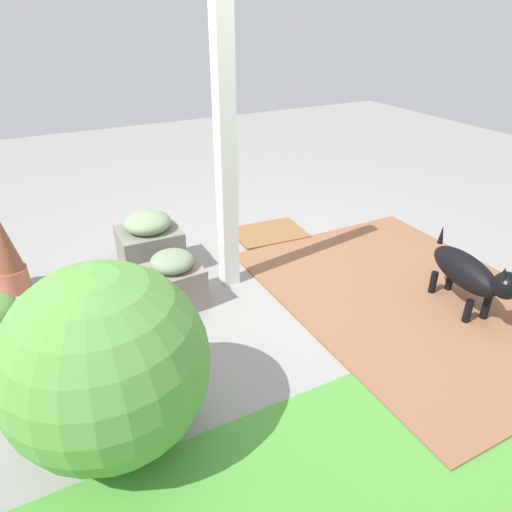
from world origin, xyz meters
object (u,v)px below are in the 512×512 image
Objects in this scene: porch_pillar at (226,153)px; terracotta_pot_spiky at (6,253)px; stone_planter_nearest at (150,244)px; dog at (470,273)px; doormat at (269,233)px; stone_planter_near at (174,281)px; round_shrub at (106,364)px.

porch_pillar is 1.78m from terracotta_pot_spiky.
dog reaches higher than stone_planter_nearest.
doormat is at bearing -70.61° from dog.
stone_planter_near is (0.48, 0.12, -0.82)m from porch_pillar.
porch_pillar is 0.96m from stone_planter_near.
dog is (-1.78, 1.01, 0.10)m from stone_planter_near.
round_shrub is at bearing 102.23° from terracotta_pot_spiky.
round_shrub is at bearing 57.30° from stone_planter_near.
stone_planter_near is 0.45× the size of round_shrub.
stone_planter_nearest is 1.20m from doormat.
dog is at bearing 150.42° from stone_planter_near.
terracotta_pot_spiky reaches higher than doormat.
stone_planter_near is 0.56× the size of dog.
dog is (-1.30, 1.13, -0.72)m from porch_pillar.
doormat is at bearing -173.61° from stone_planter_nearest.
stone_planter_nearest is (0.48, -0.47, -0.79)m from porch_pillar.
doormat is at bearing -148.52° from stone_planter_near.
round_shrub reaches higher than stone_planter_near.
stone_planter_nearest is at bearing -41.88° from dog.
stone_planter_near reaches higher than doormat.
doormat is at bearing -139.08° from porch_pillar.
stone_planter_near is 0.66× the size of terracotta_pot_spiky.
terracotta_pot_spiky reaches higher than stone_planter_nearest.
dog is at bearing 138.12° from stone_planter_nearest.
round_shrub reaches higher than stone_planter_nearest.
stone_planter_nearest is at bearing 169.87° from terracotta_pot_spiky.
porch_pillar reaches higher than dog.
terracotta_pot_spiky is (1.50, -0.65, -0.71)m from porch_pillar.
porch_pillar is 1.86m from dog.
dog is 1.85m from doormat.
stone_planter_nearest is 0.77× the size of terracotta_pot_spiky.
stone_planter_nearest is 1.72m from round_shrub.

